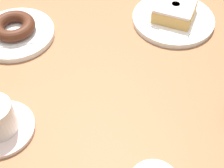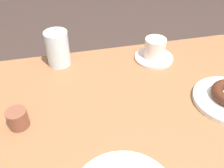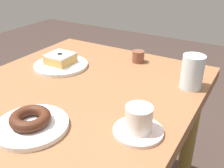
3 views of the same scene
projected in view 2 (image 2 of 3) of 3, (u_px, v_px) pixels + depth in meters
name	position (u px, v px, depth m)	size (l,w,h in m)	color
table	(149.00, 149.00, 0.71)	(0.91, 0.80, 0.70)	brown
water_glass	(58.00, 49.00, 0.83)	(0.08, 0.08, 0.12)	silver
coffee_cup	(155.00, 51.00, 0.87)	(0.14, 0.14, 0.08)	silver
sugar_jar	(18.00, 119.00, 0.63)	(0.05, 0.05, 0.05)	brown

